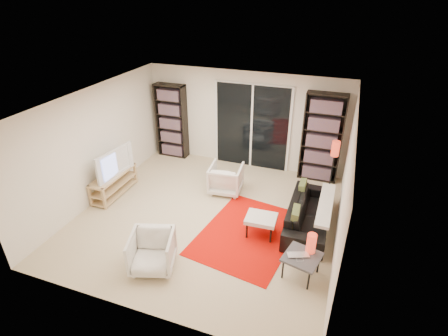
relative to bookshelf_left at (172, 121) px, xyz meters
The scene contains 20 objects.
floor 3.19m from the bookshelf_left, 50.10° to the right, with size 5.00×5.00×0.00m, color #CBB693.
wall_back 1.97m from the bookshelf_left, ahead, with size 5.00×0.02×2.40m, color silver.
wall_front 5.22m from the bookshelf_left, 68.02° to the right, with size 5.00×0.02×2.40m, color silver.
wall_left 2.41m from the bookshelf_left, 103.27° to the right, with size 0.02×5.00×2.40m, color silver.
wall_right 5.03m from the bookshelf_left, 27.66° to the right, with size 0.02×5.00×2.40m, color silver.
ceiling 3.36m from the bookshelf_left, 50.10° to the right, with size 5.00×5.00×0.02m, color white.
sliding_door 2.16m from the bookshelf_left, ahead, with size 1.92×0.08×2.16m.
bookshelf_left is the anchor object (origin of this frame).
bookshelf_right 3.85m from the bookshelf_left, ahead, with size 0.90×0.30×2.10m.
tv_stand 2.38m from the bookshelf_left, 97.98° to the right, with size 0.40×1.25×0.50m.
tv 2.28m from the bookshelf_left, 97.48° to the right, with size 1.05×0.14×0.61m, color black.
rug 4.01m from the bookshelf_left, 41.97° to the right, with size 1.63×2.21×0.01m, color red.
sofa 4.44m from the bookshelf_left, 26.65° to the right, with size 1.92×0.75×0.56m, color black.
armchair_back 2.46m from the bookshelf_left, 33.25° to the right, with size 0.70×0.72×0.65m, color silver.
armchair_front 4.35m from the bookshelf_left, 67.40° to the right, with size 0.69×0.71×0.65m, color silver.
ottoman 4.06m from the bookshelf_left, 39.18° to the right, with size 0.58×0.48×0.40m.
side_table 5.22m from the bookshelf_left, 39.90° to the right, with size 0.65×0.65×0.40m.
laptop 5.22m from the bookshelf_left, 40.70° to the right, with size 0.34×0.22×0.03m, color silver.
table_lamp 5.19m from the bookshelf_left, 37.88° to the right, with size 0.15×0.15×0.34m, color red.
floor_lamp 4.22m from the bookshelf_left, ahead, with size 0.19×0.19×1.25m.
Camera 1 is at (2.29, -5.35, 4.22)m, focal length 28.00 mm.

